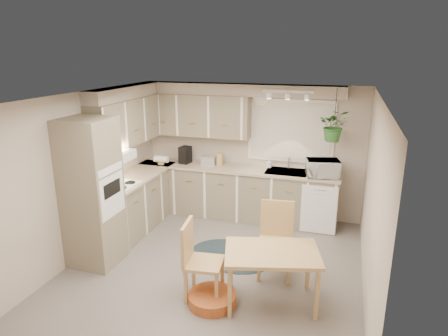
{
  "coord_description": "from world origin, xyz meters",
  "views": [
    {
      "loc": [
        1.62,
        -4.8,
        2.96
      ],
      "look_at": [
        -0.04,
        0.55,
        1.3
      ],
      "focal_mm": 32.0,
      "sensor_mm": 36.0,
      "label": 1
    }
  ],
  "objects_px": {
    "braided_rug": "(232,255)",
    "pet_bed": "(212,299)",
    "microwave": "(323,166)",
    "chair_left": "(204,261)",
    "dining_table": "(271,277)",
    "chair_back": "(275,241)"
  },
  "relations": [
    {
      "from": "chair_back",
      "to": "braided_rug",
      "type": "relative_size",
      "value": 0.78
    },
    {
      "from": "chair_back",
      "to": "pet_bed",
      "type": "relative_size",
      "value": 1.73
    },
    {
      "from": "chair_back",
      "to": "braided_rug",
      "type": "distance_m",
      "value": 0.93
    },
    {
      "from": "dining_table",
      "to": "pet_bed",
      "type": "height_order",
      "value": "dining_table"
    },
    {
      "from": "pet_bed",
      "to": "microwave",
      "type": "distance_m",
      "value": 2.96
    },
    {
      "from": "chair_left",
      "to": "chair_back",
      "type": "distance_m",
      "value": 1.05
    },
    {
      "from": "chair_left",
      "to": "pet_bed",
      "type": "distance_m",
      "value": 0.46
    },
    {
      "from": "braided_rug",
      "to": "pet_bed",
      "type": "distance_m",
      "value": 1.21
    },
    {
      "from": "chair_left",
      "to": "chair_back",
      "type": "bearing_deg",
      "value": 128.25
    },
    {
      "from": "dining_table",
      "to": "microwave",
      "type": "relative_size",
      "value": 2.11
    },
    {
      "from": "chair_back",
      "to": "pet_bed",
      "type": "height_order",
      "value": "chair_back"
    },
    {
      "from": "chair_left",
      "to": "microwave",
      "type": "xyz_separation_m",
      "value": [
        1.2,
        2.44,
        0.62
      ]
    },
    {
      "from": "dining_table",
      "to": "chair_back",
      "type": "bearing_deg",
      "value": 96.03
    },
    {
      "from": "chair_left",
      "to": "microwave",
      "type": "bearing_deg",
      "value": 146.78
    },
    {
      "from": "chair_left",
      "to": "pet_bed",
      "type": "bearing_deg",
      "value": 41.47
    },
    {
      "from": "chair_left",
      "to": "chair_back",
      "type": "xyz_separation_m",
      "value": [
        0.74,
        0.75,
        0.01
      ]
    },
    {
      "from": "chair_left",
      "to": "microwave",
      "type": "height_order",
      "value": "microwave"
    },
    {
      "from": "chair_back",
      "to": "microwave",
      "type": "distance_m",
      "value": 1.86
    },
    {
      "from": "chair_back",
      "to": "braided_rug",
      "type": "bearing_deg",
      "value": -32.19
    },
    {
      "from": "dining_table",
      "to": "chair_left",
      "type": "relative_size",
      "value": 1.11
    },
    {
      "from": "chair_back",
      "to": "pet_bed",
      "type": "distance_m",
      "value": 1.14
    },
    {
      "from": "chair_back",
      "to": "chair_left",
      "type": "bearing_deg",
      "value": 38.51
    }
  ]
}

